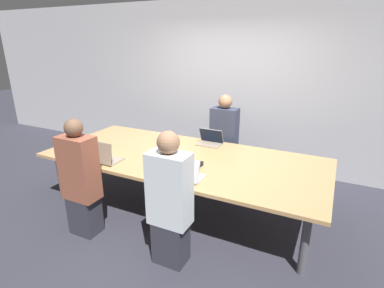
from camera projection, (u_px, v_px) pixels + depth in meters
The scene contains 12 objects.
ground_plane at pixel (184, 206), 4.08m from camera, with size 24.00×24.00×0.00m, color #2D2D38.
curtain_wall at pixel (232, 85), 5.14m from camera, with size 12.00×0.06×2.80m.
conference_table at pixel (183, 160), 3.86m from camera, with size 3.56×1.55×0.72m.
laptop_near_left at pixel (105, 157), 3.62m from camera, with size 0.32×0.27×0.28m.
person_near_left at pixel (81, 181), 3.32m from camera, with size 0.40×0.24×1.37m.
cup_near_left at pixel (90, 154), 3.78m from camera, with size 0.09×0.09×0.10m.
laptop_far_center at pixel (210, 140), 4.26m from camera, with size 0.34×0.23×0.23m.
person_far_center at pixel (224, 140), 4.63m from camera, with size 0.40×0.24×1.38m.
laptop_near_midright at pixel (187, 173), 3.18m from camera, with size 0.31×0.25×0.25m.
person_near_midright at pixel (170, 202), 2.85m from camera, with size 0.40×0.24×1.38m.
bottle_near_midright at pixel (174, 163), 3.37m from camera, with size 0.06×0.06×0.25m.
stapler at pixel (199, 165), 3.51m from camera, with size 0.06×0.15×0.05m.
Camera 1 is at (1.69, -3.15, 2.13)m, focal length 28.00 mm.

